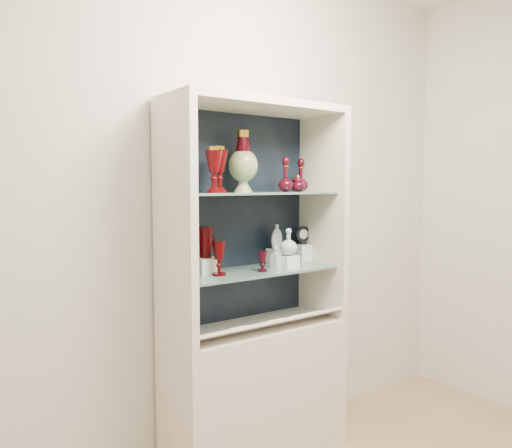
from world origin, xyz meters
TOP-DOWN VIEW (x-y plane):
  - wall_back at (0.00, 1.75)m, footprint 3.50×0.02m
  - cabinet_base at (0.00, 1.53)m, footprint 1.00×0.40m
  - cabinet_back_panel at (0.00, 1.72)m, footprint 0.98×0.02m
  - cabinet_side_left at (-0.48, 1.53)m, footprint 0.04×0.40m
  - cabinet_side_right at (0.48, 1.53)m, footprint 0.04×0.40m
  - cabinet_top_cap at (0.00, 1.53)m, footprint 1.00×0.40m
  - shelf_lower at (0.00, 1.55)m, footprint 0.92×0.34m
  - shelf_upper at (0.00, 1.55)m, footprint 0.92×0.34m
  - label_ledge at (0.00, 1.42)m, footprint 0.92×0.17m
  - label_card_0 at (-0.21, 1.42)m, footprint 0.10×0.06m
  - label_card_1 at (0.02, 1.42)m, footprint 0.10×0.06m
  - label_card_2 at (0.29, 1.42)m, footprint 0.10×0.06m
  - label_card_3 at (0.17, 1.42)m, footprint 0.10×0.06m
  - pedestal_lamp_left at (-0.28, 1.50)m, footprint 0.11×0.11m
  - pedestal_lamp_right at (-0.21, 1.56)m, footprint 0.09×0.09m
  - enamel_urn at (-0.04, 1.59)m, footprint 0.19×0.19m
  - ruby_decanter_a at (0.19, 1.51)m, footprint 0.10×0.10m
  - ruby_decanter_b at (0.34, 1.57)m, footprint 0.09×0.09m
  - lidded_bowl at (0.27, 1.51)m, footprint 0.10×0.10m
  - cobalt_goblet at (-0.44, 1.60)m, footprint 0.09×0.09m
  - ruby_goblet_tall at (-0.23, 1.53)m, footprint 0.09×0.09m
  - ruby_goblet_small at (0.01, 1.48)m, footprint 0.06×0.06m
  - riser_ruby_pitcher at (-0.25, 1.63)m, footprint 0.10×0.10m
  - ruby_pitcher at (-0.25, 1.63)m, footprint 0.13×0.10m
  - clear_square_bottle at (0.12, 1.51)m, footprint 0.05×0.05m
  - riser_flat_flask at (0.23, 1.64)m, footprint 0.09×0.09m
  - flat_flask at (0.23, 1.64)m, footprint 0.11×0.07m
  - riser_clear_round_decanter at (0.19, 1.49)m, footprint 0.09×0.09m
  - clear_round_decanter at (0.19, 1.49)m, footprint 0.12×0.12m
  - riser_cameo_medallion at (0.42, 1.63)m, footprint 0.08×0.08m
  - cameo_medallion at (0.42, 1.63)m, footprint 0.10×0.04m

SIDE VIEW (x-z plane):
  - cabinet_base at x=0.00m, z-range 0.00..0.75m
  - label_ledge at x=0.00m, z-range 0.74..0.82m
  - label_card_0 at x=-0.21m, z-range 0.78..0.81m
  - label_card_1 at x=0.02m, z-range 0.78..0.81m
  - label_card_2 at x=0.29m, z-range 0.78..0.81m
  - label_card_3 at x=0.17m, z-range 0.78..0.81m
  - shelf_lower at x=0.00m, z-range 1.04..1.05m
  - riser_clear_round_decanter at x=0.19m, z-range 1.05..1.12m
  - riser_ruby_pitcher at x=-0.25m, z-range 1.05..1.13m
  - riser_flat_flask at x=0.23m, z-range 1.05..1.14m
  - riser_cameo_medallion at x=0.42m, z-range 1.05..1.15m
  - ruby_goblet_small at x=0.01m, z-range 1.05..1.16m
  - clear_square_bottle at x=0.12m, z-range 1.05..1.17m
  - cobalt_goblet at x=-0.44m, z-range 1.05..1.22m
  - ruby_goblet_tall at x=-0.23m, z-range 1.05..1.22m
  - clear_round_decanter at x=0.19m, z-range 1.12..1.26m
  - cameo_medallion at x=0.42m, z-range 1.15..1.26m
  - ruby_pitcher at x=-0.25m, z-range 1.13..1.29m
  - flat_flask at x=0.23m, z-range 1.14..1.28m
  - cabinet_back_panel at x=0.00m, z-range 0.75..1.90m
  - cabinet_side_left at x=-0.48m, z-range 0.75..1.90m
  - cabinet_side_right at x=0.48m, z-range 0.75..1.90m
  - wall_back at x=0.00m, z-range 0.00..2.80m
  - shelf_upper at x=0.00m, z-range 1.46..1.47m
  - lidded_bowl at x=0.27m, z-range 1.47..1.56m
  - ruby_decanter_b at x=0.34m, z-range 1.47..1.67m
  - ruby_decanter_a at x=0.19m, z-range 1.47..1.68m
  - pedestal_lamp_left at x=-0.28m, z-range 1.47..1.69m
  - pedestal_lamp_right at x=-0.21m, z-range 1.47..1.70m
  - enamel_urn at x=-0.04m, z-range 1.47..1.79m
  - cabinet_top_cap at x=0.00m, z-range 1.90..1.94m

